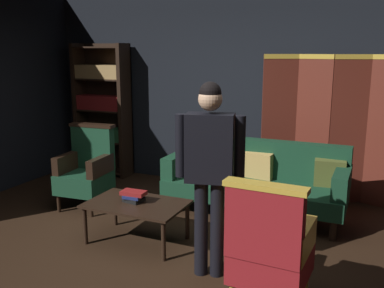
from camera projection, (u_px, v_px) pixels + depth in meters
ground_plane at (159, 256)px, 4.18m from camera, size 10.00×10.00×0.00m
back_wall at (239, 90)px, 6.07m from camera, size 7.20×0.10×2.80m
folding_screen at (330, 127)px, 5.52m from camera, size 1.74×0.29×1.90m
bookshelf at (103, 107)px, 6.76m from camera, size 0.90×0.32×2.05m
velvet_couch at (256, 178)px, 5.16m from camera, size 2.12×0.78×0.88m
coffee_table at (137, 207)px, 4.42m from camera, size 1.00×0.64×0.42m
armchair_gilt_accent at (269, 248)px, 3.26m from camera, size 0.61×0.60×1.04m
armchair_wing_left at (87, 169)px, 5.41m from camera, size 0.63×0.62×1.04m
standing_figure at (210, 162)px, 3.63m from camera, size 0.58×0.30×1.70m
book_black_cloth at (134, 199)px, 4.45m from camera, size 0.21×0.19×0.04m
book_navy_cloth at (134, 196)px, 4.44m from camera, size 0.19×0.18×0.03m
book_red_leather at (134, 193)px, 4.44m from camera, size 0.26×0.15×0.04m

